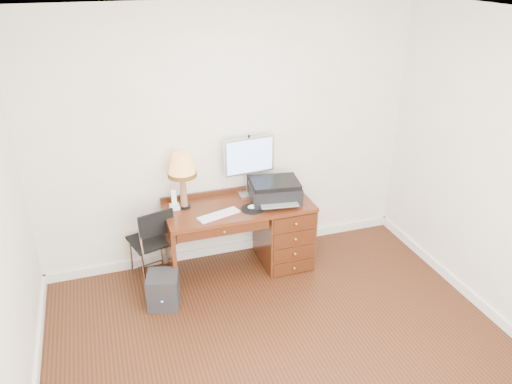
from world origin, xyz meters
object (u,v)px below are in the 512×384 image
object	(u,v)px
monitor	(249,159)
chair	(151,238)
leg_lamp	(182,169)
desk	(268,229)
printer	(275,191)
phone	(174,203)
equipment_box	(163,290)

from	to	relation	value
monitor	chair	distance (m)	1.28
monitor	chair	world-z (taller)	monitor
monitor	leg_lamp	xyz separation A→B (m)	(-0.72, -0.11, 0.03)
monitor	desk	bearing A→B (deg)	-65.36
printer	phone	bearing A→B (deg)	-179.87
printer	equipment_box	size ratio (longest dim) A/B	1.62
chair	equipment_box	world-z (taller)	chair
printer	monitor	bearing A→B (deg)	137.18
phone	chair	distance (m)	0.41
desk	printer	xyz separation A→B (m)	(0.07, -0.01, 0.45)
printer	equipment_box	bearing A→B (deg)	-155.57
desk	printer	bearing A→B (deg)	-11.76
monitor	leg_lamp	size ratio (longest dim) A/B	1.08
desk	equipment_box	xyz separation A→B (m)	(-1.19, -0.39, -0.24)
chair	equipment_box	bearing A→B (deg)	-101.87
leg_lamp	equipment_box	distance (m)	1.18
printer	chair	bearing A→B (deg)	-174.16
monitor	chair	bearing A→B (deg)	-175.11
monitor	phone	bearing A→B (deg)	-178.17
printer	leg_lamp	bearing A→B (deg)	179.51
desk	printer	size ratio (longest dim) A/B	2.72
desk	monitor	bearing A→B (deg)	119.88
leg_lamp	phone	distance (m)	0.38
equipment_box	printer	bearing A→B (deg)	30.90
equipment_box	chair	bearing A→B (deg)	108.07
printer	chair	size ratio (longest dim) A/B	0.65
leg_lamp	desk	bearing A→B (deg)	-8.06
chair	leg_lamp	bearing A→B (deg)	-1.90
leg_lamp	phone	world-z (taller)	leg_lamp
printer	phone	size ratio (longest dim) A/B	2.67
monitor	equipment_box	xyz separation A→B (m)	(-1.06, -0.62, -0.98)
printer	equipment_box	xyz separation A→B (m)	(-1.26, -0.38, -0.69)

